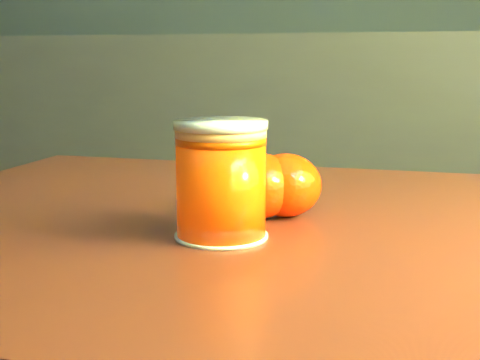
% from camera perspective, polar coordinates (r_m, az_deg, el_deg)
% --- Properties ---
extents(kitchen_counter, '(3.15, 0.60, 0.90)m').
position_cam_1_polar(kitchen_counter, '(2.20, -10.26, 0.08)').
color(kitchen_counter, '#444448').
rests_on(kitchen_counter, ground).
extents(table, '(0.98, 0.73, 0.69)m').
position_cam_1_polar(table, '(0.67, 6.18, -11.21)').
color(table, maroon).
rests_on(table, ground).
extents(juice_glass, '(0.08, 0.08, 0.10)m').
position_cam_1_polar(juice_glass, '(0.58, -1.63, -0.06)').
color(juice_glass, '#FF4605').
rests_on(juice_glass, table).
extents(orange_front, '(0.10, 0.10, 0.06)m').
position_cam_1_polar(orange_front, '(0.65, 1.64, -0.49)').
color(orange_front, '#FF3405').
rests_on(orange_front, table).
extents(orange_back, '(0.08, 0.08, 0.06)m').
position_cam_1_polar(orange_back, '(0.66, 3.91, -0.44)').
color(orange_back, '#FF3405').
rests_on(orange_back, table).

